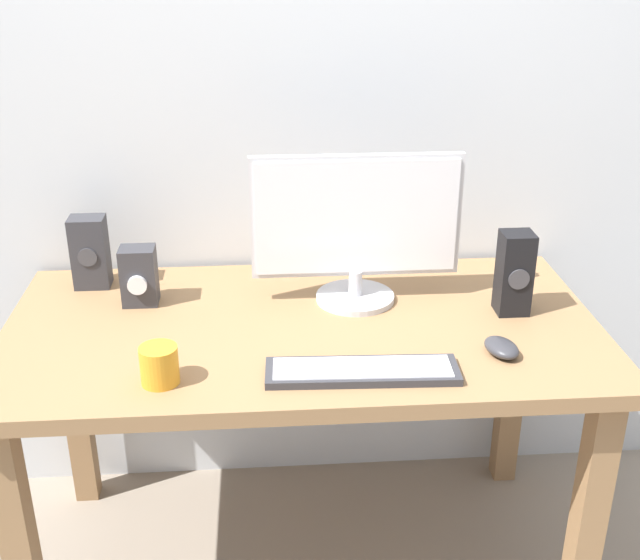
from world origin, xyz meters
name	(u,v)px	position (x,y,z in m)	size (l,w,h in m)	color
ground_plane	(305,553)	(0.00, 0.00, 0.00)	(6.00, 6.00, 0.00)	gray
wall_back	(291,0)	(0.00, 0.43, 1.50)	(2.83, 0.04, 3.00)	silver
desk	(303,359)	(0.00, 0.00, 0.65)	(1.51, 0.79, 0.76)	#936D47
monitor	(356,227)	(0.15, 0.14, 0.96)	(0.55, 0.21, 0.40)	silver
keyboard_primary	(362,371)	(0.12, -0.26, 0.77)	(0.44, 0.13, 0.02)	#333338
mouse	(502,348)	(0.46, -0.19, 0.77)	(0.07, 0.10, 0.04)	#333338
speaker_right	(514,273)	(0.55, 0.03, 0.86)	(0.08, 0.08, 0.22)	black
speaker_left	(90,252)	(-0.57, 0.28, 0.86)	(0.10, 0.08, 0.20)	#333338
audio_controller	(139,276)	(-0.42, 0.15, 0.83)	(0.09, 0.09, 0.16)	#333338
coffee_mug	(159,365)	(-0.33, -0.26, 0.80)	(0.09, 0.09, 0.09)	orange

